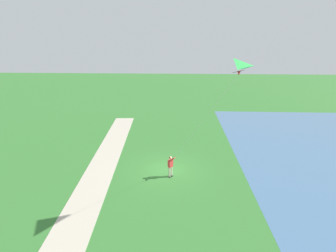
% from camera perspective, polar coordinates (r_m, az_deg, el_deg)
% --- Properties ---
extents(ground_plane, '(120.00, 120.00, 0.00)m').
position_cam_1_polar(ground_plane, '(20.93, -0.28, -10.08)').
color(ground_plane, '#33702D').
extents(walkway_path, '(4.49, 32.09, 0.02)m').
position_cam_1_polar(walkway_path, '(20.19, -16.35, -12.11)').
color(walkway_path, '#B7AD99').
rests_on(walkway_path, ground).
extents(person_kite_flyer, '(0.60, 0.58, 1.83)m').
position_cam_1_polar(person_kite_flyer, '(19.56, 0.61, -8.82)').
color(person_kite_flyer, '#232328').
rests_on(person_kite_flyer, ground).
extents(flying_kite, '(4.02, 3.83, 7.35)m').
position_cam_1_polar(flying_kite, '(14.45, 14.57, 12.66)').
color(flying_kite, green).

